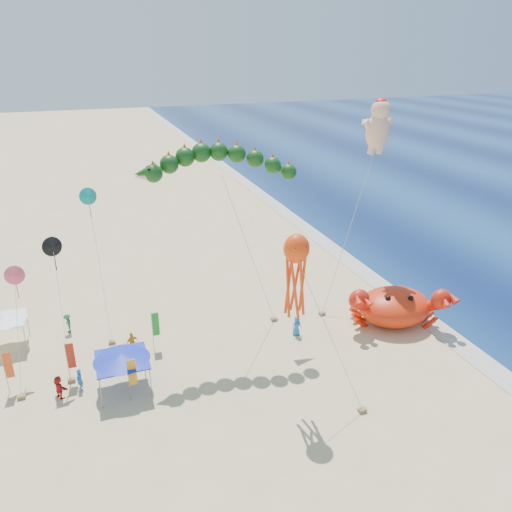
{
  "coord_description": "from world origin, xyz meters",
  "views": [
    {
      "loc": [
        -13.66,
        -30.53,
        21.23
      ],
      "look_at": [
        -2.0,
        2.0,
        6.5
      ],
      "focal_mm": 35.0,
      "sensor_mm": 36.0,
      "label": 1
    }
  ],
  "objects_px": {
    "octopus_kite": "(296,270)",
    "canopy_white": "(4,318)",
    "crab_inflatable": "(395,306)",
    "canopy_blue": "(122,357)",
    "cherub_kite": "(378,125)",
    "dragon_kite": "(219,168)"
  },
  "relations": [
    {
      "from": "crab_inflatable",
      "to": "canopy_blue",
      "type": "height_order",
      "value": "crab_inflatable"
    },
    {
      "from": "dragon_kite",
      "to": "canopy_white",
      "type": "height_order",
      "value": "dragon_kite"
    },
    {
      "from": "crab_inflatable",
      "to": "dragon_kite",
      "type": "relative_size",
      "value": 0.56
    },
    {
      "from": "octopus_kite",
      "to": "cherub_kite",
      "type": "bearing_deg",
      "value": 43.41
    },
    {
      "from": "dragon_kite",
      "to": "octopus_kite",
      "type": "distance_m",
      "value": 10.03
    },
    {
      "from": "crab_inflatable",
      "to": "dragon_kite",
      "type": "height_order",
      "value": "dragon_kite"
    },
    {
      "from": "crab_inflatable",
      "to": "dragon_kite",
      "type": "distance_m",
      "value": 18.26
    },
    {
      "from": "cherub_kite",
      "to": "canopy_white",
      "type": "relative_size",
      "value": 5.42
    },
    {
      "from": "crab_inflatable",
      "to": "canopy_white",
      "type": "height_order",
      "value": "crab_inflatable"
    },
    {
      "from": "octopus_kite",
      "to": "canopy_white",
      "type": "xyz_separation_m",
      "value": [
        -18.0,
        12.52,
        -6.57
      ]
    },
    {
      "from": "dragon_kite",
      "to": "canopy_blue",
      "type": "height_order",
      "value": "dragon_kite"
    },
    {
      "from": "cherub_kite",
      "to": "dragon_kite",
      "type": "bearing_deg",
      "value": -168.81
    },
    {
      "from": "dragon_kite",
      "to": "cherub_kite",
      "type": "height_order",
      "value": "cherub_kite"
    },
    {
      "from": "dragon_kite",
      "to": "cherub_kite",
      "type": "xyz_separation_m",
      "value": [
        14.41,
        2.85,
        1.78
      ]
    },
    {
      "from": "dragon_kite",
      "to": "octopus_kite",
      "type": "xyz_separation_m",
      "value": [
        2.06,
        -8.83,
        -4.28
      ]
    },
    {
      "from": "octopus_kite",
      "to": "dragon_kite",
      "type": "bearing_deg",
      "value": 103.13
    },
    {
      "from": "crab_inflatable",
      "to": "cherub_kite",
      "type": "height_order",
      "value": "cherub_kite"
    },
    {
      "from": "crab_inflatable",
      "to": "dragon_kite",
      "type": "xyz_separation_m",
      "value": [
        -13.63,
        3.26,
        11.71
      ]
    },
    {
      "from": "canopy_blue",
      "to": "crab_inflatable",
      "type": "bearing_deg",
      "value": 3.18
    },
    {
      "from": "octopus_kite",
      "to": "canopy_blue",
      "type": "bearing_deg",
      "value": 156.97
    },
    {
      "from": "octopus_kite",
      "to": "canopy_white",
      "type": "relative_size",
      "value": 3.54
    },
    {
      "from": "cherub_kite",
      "to": "canopy_blue",
      "type": "bearing_deg",
      "value": -162.06
    }
  ]
}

